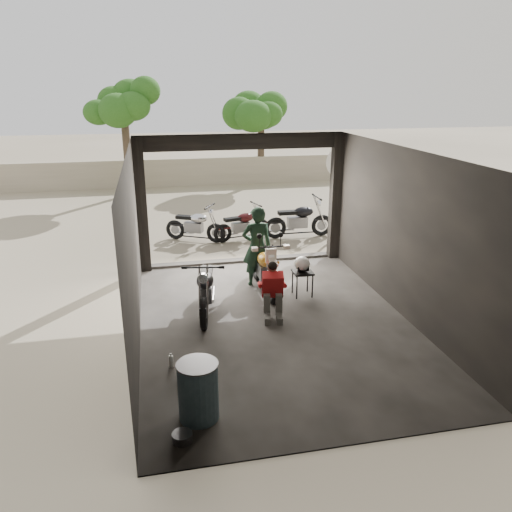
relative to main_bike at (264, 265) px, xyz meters
name	(u,v)px	position (x,y,z in m)	size (l,w,h in m)	color
ground	(275,323)	(-0.14, -1.58, -0.60)	(80.00, 80.00, 0.00)	#7A6D56
garage	(269,250)	(-0.14, -1.03, 0.67)	(7.00, 7.13, 3.20)	#2D2B28
boundary_wall	(200,172)	(-0.14, 12.42, 0.00)	(18.00, 0.30, 1.20)	gray
tree_left	(122,92)	(-3.14, 10.92, 3.38)	(2.20, 2.20, 5.60)	#382B1E
tree_right	(261,102)	(2.66, 12.42, 2.95)	(2.20, 2.20, 5.00)	#382B1E
main_bike	(264,265)	(0.00, 0.00, 0.00)	(0.75, 1.81, 1.21)	beige
left_bike	(206,286)	(-1.36, -0.88, -0.02)	(0.71, 1.73, 1.17)	black
outside_bike_a	(195,223)	(-1.12, 3.97, -0.06)	(0.66, 1.60, 1.08)	black
outside_bike_b	(242,223)	(0.21, 3.80, -0.08)	(0.63, 1.54, 1.04)	#420F11
outside_bike_c	(299,217)	(1.90, 3.73, 0.00)	(0.74, 1.79, 1.21)	black
rider	(257,247)	(-0.08, 0.35, 0.30)	(0.66, 0.43, 1.81)	black
mechanic	(273,293)	(-0.13, -1.37, -0.07)	(0.54, 0.73, 1.06)	red
stool	(303,275)	(0.74, -0.45, -0.12)	(0.41, 0.41, 0.56)	black
helmet	(302,264)	(0.73, -0.41, 0.11)	(0.33, 0.35, 0.32)	white
oil_drum	(198,392)	(-1.83, -4.14, -0.19)	(0.54, 0.54, 0.84)	#456574
sign_post	(340,176)	(3.01, 3.51, 1.21)	(0.89, 0.08, 2.66)	black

